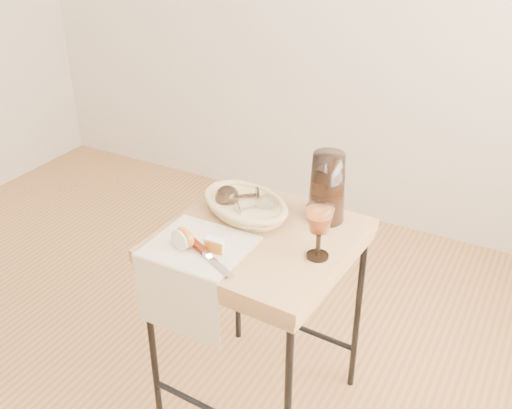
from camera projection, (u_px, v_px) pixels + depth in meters
The scene contains 11 objects.
floor at pixel (108, 399), 2.31m from camera, with size 3.60×3.60×0.00m, color brown.
side_table at pixel (259, 324), 2.12m from camera, with size 0.59×0.59×0.75m, color brown, non-canonical shape.
tea_towel at pixel (200, 246), 1.88m from camera, with size 0.30×0.27×0.01m, color white.
bread_basket at pixel (245, 207), 2.05m from camera, with size 0.31×0.21×0.05m, color tan, non-canonical shape.
goblet_lying_a at pixel (240, 196), 2.05m from camera, with size 0.14×0.08×0.08m, color #443324, non-canonical shape.
goblet_lying_b at pixel (254, 207), 2.00m from camera, with size 0.12×0.07×0.07m, color white, non-canonical shape.
pitcher at pixel (327, 187), 1.97m from camera, with size 0.17×0.25×0.28m, color black, non-canonical shape.
wine_goblet at pixel (319, 232), 1.79m from camera, with size 0.09×0.09×0.18m, color white, non-canonical shape.
apple_half at pixel (184, 237), 1.85m from camera, with size 0.08×0.04×0.07m, color red.
apple_wedge at pixel (214, 244), 1.85m from camera, with size 0.06×0.03×0.04m, color white.
table_knife at pixel (209, 256), 1.81m from camera, with size 0.23×0.02×0.02m, color silver, non-canonical shape.
Camera 1 is at (1.29, -1.18, 1.78)m, focal length 42.22 mm.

